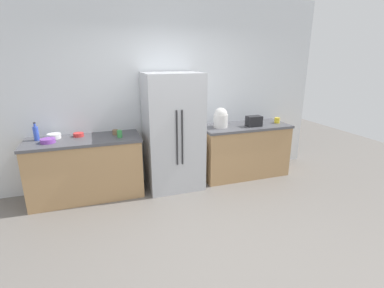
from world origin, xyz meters
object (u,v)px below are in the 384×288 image
object	(u,v)px
refrigerator	(173,132)
bottle_a	(36,133)
cup_a	(115,132)
cup_b	(277,120)
rice_cooker	(221,118)
bowl_c	(48,141)
cup_c	(120,134)
toaster	(254,121)
bowl_b	(79,135)
bowl_a	(54,136)

from	to	relation	value
refrigerator	bottle_a	xyz separation A→B (m)	(-1.92, 0.16, 0.11)
cup_a	cup_b	bearing A→B (deg)	-2.29
rice_cooker	cup_a	xyz separation A→B (m)	(-1.69, 0.08, -0.12)
rice_cooker	cup_a	world-z (taller)	rice_cooker
bowl_c	cup_c	bearing A→B (deg)	-2.21
toaster	cup_a	world-z (taller)	toaster
rice_cooker	bowl_b	xyz separation A→B (m)	(-2.20, 0.15, -0.13)
bowl_c	bowl_a	bearing A→B (deg)	75.06
bowl_a	refrigerator	bearing A→B (deg)	-6.55
cup_a	cup_b	world-z (taller)	cup_b
rice_cooker	bottle_a	bearing A→B (deg)	177.45
toaster	cup_a	distance (m)	2.25
refrigerator	cup_b	size ratio (longest dim) A/B	19.32
cup_b	bowl_b	xyz separation A→B (m)	(-3.28, 0.18, -0.02)
bowl_a	bowl_c	bearing A→B (deg)	-104.94
bottle_a	refrigerator	bearing A→B (deg)	-4.83
bowl_a	bowl_b	distance (m)	0.33
toaster	rice_cooker	size ratio (longest dim) A/B	0.76
toaster	rice_cooker	world-z (taller)	rice_cooker
rice_cooker	bowl_b	bearing A→B (deg)	176.16
cup_a	cup_c	xyz separation A→B (m)	(0.05, -0.18, 0.02)
rice_cooker	cup_b	world-z (taller)	rice_cooker
bowl_c	refrigerator	bearing A→B (deg)	0.54
refrigerator	bowl_a	world-z (taller)	refrigerator
cup_c	rice_cooker	bearing A→B (deg)	3.25
rice_cooker	refrigerator	bearing A→B (deg)	-177.24
rice_cooker	bowl_b	distance (m)	2.21
toaster	bowl_b	size ratio (longest dim) A/B	1.69
rice_cooker	cup_a	bearing A→B (deg)	177.16
toaster	cup_c	bearing A→B (deg)	179.57
rice_cooker	bowl_c	xyz separation A→B (m)	(-2.59, -0.06, -0.13)
rice_cooker	cup_b	bearing A→B (deg)	-1.45
refrigerator	bowl_a	xyz separation A→B (m)	(-1.70, 0.20, 0.03)
rice_cooker	bowl_a	world-z (taller)	rice_cooker
refrigerator	bowl_c	world-z (taller)	refrigerator
rice_cooker	bottle_a	xyz separation A→B (m)	(-2.75, 0.12, -0.05)
cup_c	bowl_c	world-z (taller)	cup_c
bowl_b	bowl_c	bearing A→B (deg)	-151.93
cup_b	bowl_c	xyz separation A→B (m)	(-3.66, -0.03, -0.02)
bottle_a	cup_b	bearing A→B (deg)	-2.24
cup_a	bowl_a	bearing A→B (deg)	175.11
rice_cooker	bottle_a	distance (m)	2.75
refrigerator	cup_c	world-z (taller)	refrigerator
toaster	cup_b	bearing A→B (deg)	9.07
cup_a	bowl_b	world-z (taller)	cup_a
cup_a	toaster	bearing A→B (deg)	-4.91
cup_c	bowl_c	xyz separation A→B (m)	(-0.95, 0.04, -0.02)
cup_a	bowl_a	size ratio (longest dim) A/B	0.46
refrigerator	toaster	size ratio (longest dim) A/B	7.26
toaster	bowl_b	world-z (taller)	toaster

